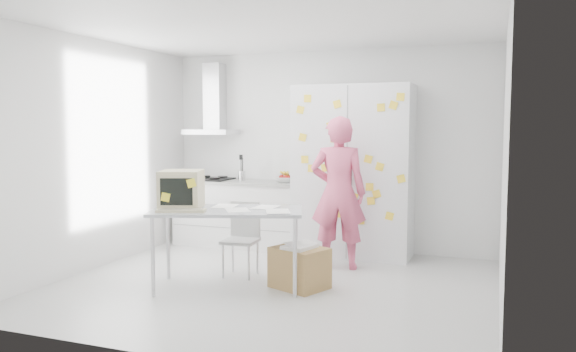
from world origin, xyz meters
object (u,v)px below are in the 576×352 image
(person, at_px, (338,193))
(desk, at_px, (198,199))
(cardboard_box, at_px, (299,267))
(chair, at_px, (242,234))

(person, height_order, desk, person)
(person, xyz_separation_m, desk, (-1.16, -1.26, 0.03))
(desk, bearing_deg, person, 28.39)
(person, bearing_deg, cardboard_box, 70.64)
(person, distance_m, cardboard_box, 1.18)
(person, height_order, cardboard_box, person)
(person, distance_m, chair, 1.23)
(cardboard_box, bearing_deg, desk, -162.56)
(desk, distance_m, chair, 0.78)
(desk, bearing_deg, cardboard_box, -1.73)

